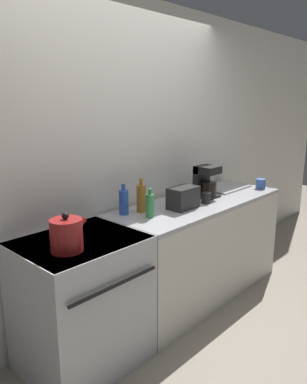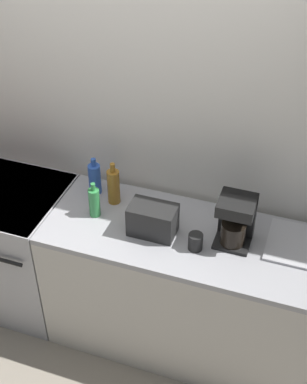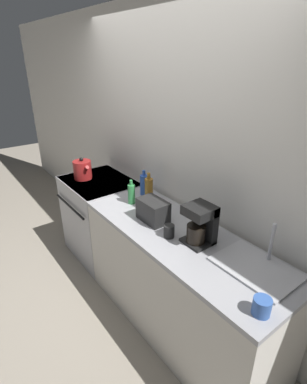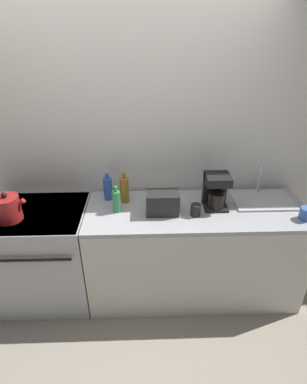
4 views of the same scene
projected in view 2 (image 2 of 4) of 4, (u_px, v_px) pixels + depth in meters
The scene contains 10 objects.
ground_plane at pixel (86, 353), 3.45m from camera, with size 12.00×12.00×0.00m, color gray.
wall_back at pixel (119, 125), 3.18m from camera, with size 8.00×0.05×2.60m.
stove at pixel (10, 243), 3.58m from camera, with size 0.79×0.69×0.91m.
counter_block at pixel (200, 294), 3.24m from camera, with size 1.83×0.65×0.91m.
toaster at pixel (153, 220), 2.95m from camera, with size 0.26×0.16×0.18m.
coffee_maker at pixel (236, 219), 2.87m from camera, with size 0.19×0.19×0.29m.
bottle_amber at pixel (114, 186), 3.16m from camera, with size 0.07×0.07×0.28m.
bottle_blue at pixel (95, 178), 3.24m from camera, with size 0.08×0.08×0.25m.
bottle_green at pixel (94, 202), 3.07m from camera, with size 0.07×0.07×0.23m.
cup_black at pixel (195, 242), 2.88m from camera, with size 0.08×0.08×0.10m.
Camera 2 is at (1.10, -1.83, 2.93)m, focal length 50.00 mm.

